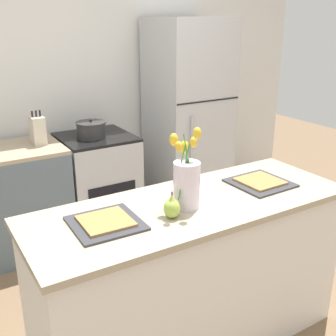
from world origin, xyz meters
name	(u,v)px	position (x,y,z in m)	size (l,w,h in m)	color
back_wall	(65,76)	(0.00, 2.00, 1.35)	(5.20, 0.08, 2.70)	silver
kitchen_island	(191,275)	(0.00, 0.00, 0.46)	(1.80, 0.66, 0.91)	silver
stove_range	(99,184)	(0.10, 1.60, 0.44)	(0.60, 0.61, 0.88)	#B2B5B7
refrigerator	(188,118)	(1.05, 1.60, 0.92)	(0.68, 0.67, 1.84)	#B7BABC
flower_vase	(186,181)	(-0.06, -0.03, 1.05)	(0.16, 0.17, 0.44)	silver
pear_figurine	(172,207)	(-0.19, -0.09, 0.96)	(0.08, 0.08, 0.14)	#9EBC47
plate_setting_left	(106,222)	(-0.50, 0.01, 0.92)	(0.33, 0.33, 0.02)	#333338
plate_setting_right	(260,182)	(0.50, 0.01, 0.92)	(0.33, 0.33, 0.02)	#333338
cooking_pot	(91,130)	(0.05, 1.57, 0.95)	(0.25, 0.25, 0.16)	#2D2D2D
knife_block	(38,130)	(-0.38, 1.62, 1.00)	(0.10, 0.14, 0.27)	beige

